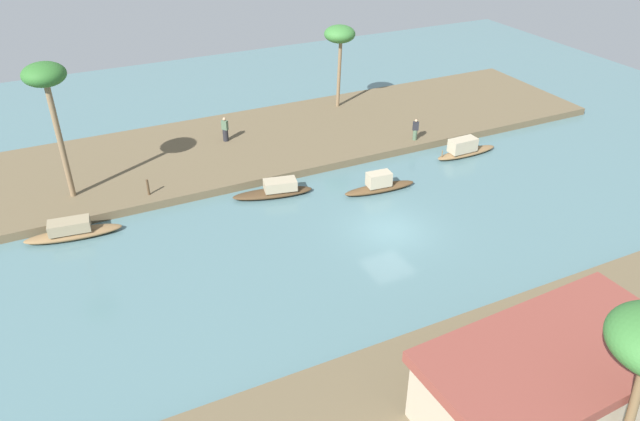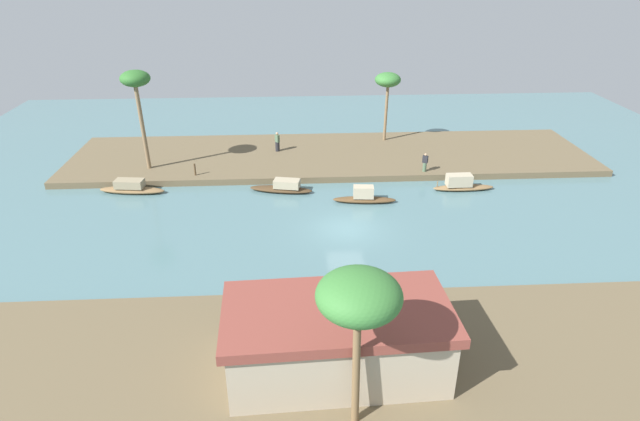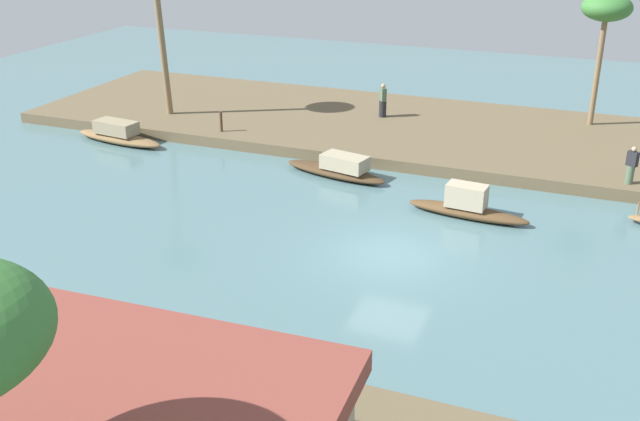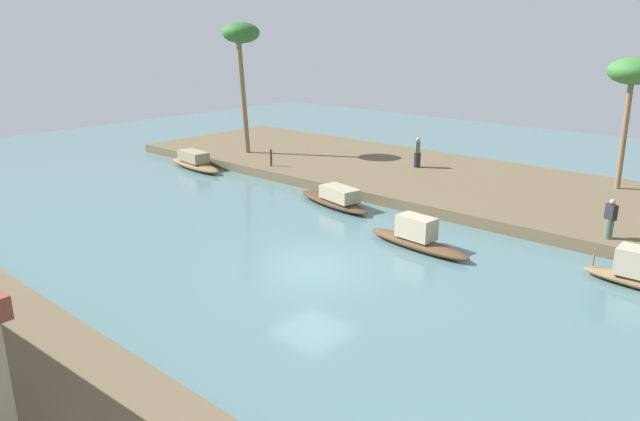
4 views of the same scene
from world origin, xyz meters
The scene contains 9 objects.
river_water centered at (0.00, 0.00, 0.00)m, with size 72.12×72.12×0.00m, color slate.
riverbank_left centered at (0.00, -13.40, 0.26)m, with size 45.32×11.21×0.51m, color brown.
sampan_downstream_large centered at (-1.71, -4.07, 0.44)m, with size 4.68×1.32×1.28m.
sampan_midstream centered at (15.79, -6.79, 0.41)m, with size 5.13×1.73×1.08m.
sampan_foreground centered at (4.25, -6.31, 0.38)m, with size 4.98×2.12×1.02m.
person_on_near_bank centered at (4.76, -14.20, 1.26)m, with size 0.54×0.54×1.73m.
person_by_mooring centered at (-7.24, -8.62, 1.24)m, with size 0.48×0.42×1.54m.
mooring_post centered at (11.24, -8.83, 1.01)m, with size 0.14×0.14×0.98m, color #4C3823.
palm_tree_left_near centered at (-5.31, -16.57, 6.08)m, with size 2.34×2.34×6.36m.
Camera 3 is at (-6.08, 21.67, 11.16)m, focal length 41.83 mm.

